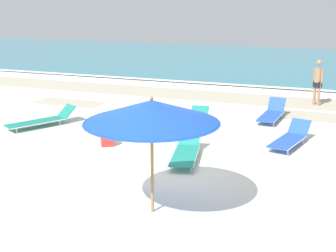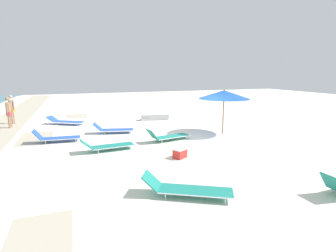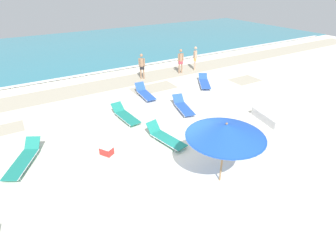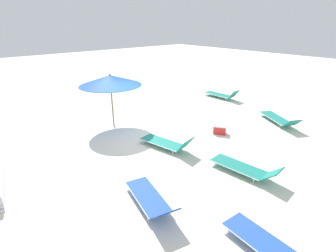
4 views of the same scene
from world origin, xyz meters
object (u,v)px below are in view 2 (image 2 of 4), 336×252
at_px(beach_umbrella, 224,95).
at_px(lounger_stack, 155,117).
at_px(sun_lounger_near_water_left, 113,129).
at_px(sun_lounger_mid_beach_pair_b, 187,189).
at_px(sun_lounger_near_water_right, 65,121).
at_px(sun_lounger_under_umbrella, 107,146).
at_px(beachgoer_wading_adult, 9,110).
at_px(beachgoer_strolling_adult, 12,107).
at_px(sun_lounger_mid_beach_solo, 56,137).
at_px(cooler_box, 180,153).
at_px(sun_lounger_mid_beach_pair_a, 168,136).

distance_m(beach_umbrella, lounger_stack, 5.67).
distance_m(beach_umbrella, sun_lounger_near_water_left, 5.96).
bearing_deg(sun_lounger_mid_beach_pair_b, sun_lounger_near_water_right, 44.77).
height_order(sun_lounger_under_umbrella, beachgoer_wading_adult, beachgoer_wading_adult).
relative_size(beachgoer_wading_adult, beachgoer_strolling_adult, 1.00).
bearing_deg(sun_lounger_under_umbrella, sun_lounger_near_water_right, 10.10).
distance_m(beachgoer_wading_adult, beachgoer_strolling_adult, 1.38).
relative_size(lounger_stack, beachgoer_strolling_adult, 1.13).
relative_size(sun_lounger_near_water_left, sun_lounger_mid_beach_solo, 1.05).
relative_size(sun_lounger_near_water_left, sun_lounger_mid_beach_pair_b, 0.92).
bearing_deg(sun_lounger_mid_beach_pair_b, sun_lounger_under_umbrella, 45.46).
bearing_deg(cooler_box, sun_lounger_near_water_right, -94.65).
xyz_separation_m(sun_lounger_mid_beach_solo, beachgoer_wading_adult, (4.28, 2.64, 0.78)).
xyz_separation_m(lounger_stack, beachgoer_strolling_adult, (1.86, 8.59, 0.79)).
relative_size(lounger_stack, sun_lounger_near_water_left, 0.95).
bearing_deg(beachgoer_strolling_adult, sun_lounger_mid_beach_pair_b, -26.07).
bearing_deg(lounger_stack, sun_lounger_mid_beach_pair_a, -178.96).
bearing_deg(beachgoer_wading_adult, lounger_stack, 96.04).
bearing_deg(beachgoer_wading_adult, sun_lounger_near_water_left, 66.91).
xyz_separation_m(sun_lounger_mid_beach_pair_a, beachgoer_wading_adult, (5.77, 7.49, 0.78)).
distance_m(sun_lounger_mid_beach_pair_b, cooler_box, 3.08).
distance_m(sun_lounger_near_water_right, sun_lounger_mid_beach_solo, 4.23).
relative_size(sun_lounger_near_water_left, beachgoer_wading_adult, 1.19).
bearing_deg(sun_lounger_near_water_right, sun_lounger_near_water_left, -112.91).
bearing_deg(sun_lounger_near_water_left, sun_lounger_mid_beach_pair_b, -161.34).
distance_m(sun_lounger_under_umbrella, cooler_box, 3.04).
height_order(beachgoer_wading_adult, beachgoer_strolling_adult, same).
bearing_deg(sun_lounger_under_umbrella, beach_umbrella, -85.57).
relative_size(beachgoer_wading_adult, cooler_box, 2.89).
xyz_separation_m(sun_lounger_mid_beach_solo, beachgoer_strolling_adult, (5.66, 2.73, 0.78)).
height_order(sun_lounger_near_water_left, sun_lounger_mid_beach_pair_b, sun_lounger_near_water_left).
height_order(sun_lounger_near_water_left, sun_lounger_mid_beach_solo, sun_lounger_mid_beach_solo).
height_order(sun_lounger_mid_beach_pair_a, beachgoer_wading_adult, beachgoer_wading_adult).
bearing_deg(beachgoer_wading_adult, cooler_box, 49.88).
height_order(lounger_stack, sun_lounger_mid_beach_pair_b, sun_lounger_mid_beach_pair_b).
xyz_separation_m(beach_umbrella, beachgoer_strolling_adult, (6.79, 10.73, -1.02)).
height_order(sun_lounger_mid_beach_solo, cooler_box, sun_lounger_mid_beach_solo).
height_order(sun_lounger_mid_beach_solo, beachgoer_wading_adult, beachgoer_wading_adult).
bearing_deg(sun_lounger_near_water_right, sun_lounger_under_umbrella, -133.52).
bearing_deg(sun_lounger_near_water_left, sun_lounger_mid_beach_pair_a, -124.67).
xyz_separation_m(beachgoer_wading_adult, cooler_box, (-8.26, -7.08, -0.81)).
bearing_deg(beachgoer_wading_adult, sun_lounger_mid_beach_pair_b, 37.78).
height_order(lounger_stack, sun_lounger_near_water_left, sun_lounger_near_water_left).
bearing_deg(beachgoer_strolling_adult, sun_lounger_mid_beach_pair_a, -5.53).
distance_m(sun_lounger_mid_beach_pair_a, sun_lounger_mid_beach_pair_b, 5.58).
height_order(sun_lounger_near_water_left, beachgoer_strolling_adult, beachgoer_strolling_adult).
relative_size(sun_lounger_near_water_right, cooler_box, 3.64).
height_order(beach_umbrella, lounger_stack, beach_umbrella).
bearing_deg(sun_lounger_near_water_right, sun_lounger_mid_beach_pair_a, -110.16).
distance_m(lounger_stack, sun_lounger_mid_beach_pair_b, 10.96).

